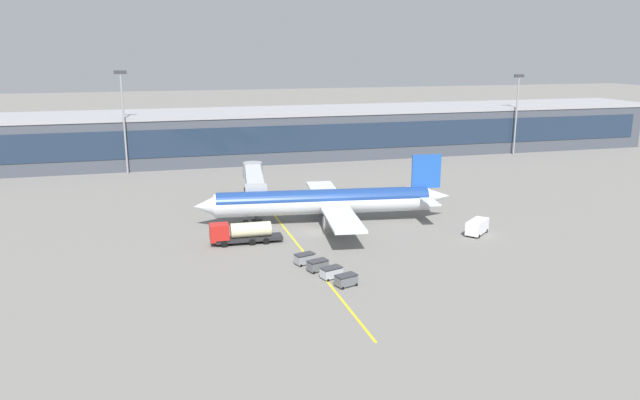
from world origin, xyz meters
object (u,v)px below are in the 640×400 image
object	(u,v)px
baggage_cart_1	(331,272)
crew_van	(477,226)
baggage_cart_3	(305,258)
baggage_cart_2	(318,265)
main_airliner	(325,201)
fuel_tanker	(241,232)
baggage_cart_0	(346,280)

from	to	relation	value
baggage_cart_1	crew_van	bearing A→B (deg)	24.10
crew_van	baggage_cart_3	bearing A→B (deg)	-168.04
crew_van	baggage_cart_1	bearing A→B (deg)	-155.90
baggage_cart_3	crew_van	bearing A→B (deg)	11.96
baggage_cart_2	baggage_cart_3	size ratio (longest dim) A/B	1.00
main_airliner	baggage_cart_1	distance (m)	25.94
main_airliner	fuel_tanker	distance (m)	17.19
main_airliner	baggage_cart_2	distance (m)	23.32
baggage_cart_0	baggage_cart_2	distance (m)	6.40
baggage_cart_0	baggage_cart_1	distance (m)	3.20
fuel_tanker	baggage_cart_3	bearing A→B (deg)	-58.04
main_airliner	baggage_cart_1	bearing A→B (deg)	-103.98
main_airliner	baggage_cart_2	size ratio (longest dim) A/B	14.45
baggage_cart_1	baggage_cart_3	bearing A→B (deg)	108.29
crew_van	baggage_cart_0	size ratio (longest dim) A/B	1.72
main_airliner	fuel_tanker	size ratio (longest dim) A/B	3.99
main_airliner	baggage_cart_3	size ratio (longest dim) A/B	14.45
crew_van	baggage_cart_0	distance (m)	30.74
baggage_cart_3	baggage_cart_1	bearing A→B (deg)	-71.71
fuel_tanker	baggage_cart_1	xyz separation A→B (m)	(9.04, -17.34, -0.96)
main_airliner	crew_van	size ratio (longest dim) A/B	8.40
baggage_cart_3	main_airliner	bearing A→B (deg)	66.49
fuel_tanker	baggage_cart_2	world-z (taller)	fuel_tanker
baggage_cart_1	baggage_cart_3	xyz separation A→B (m)	(-2.01, 6.08, 0.00)
fuel_tanker	crew_van	size ratio (longest dim) A/B	2.10
baggage_cart_1	baggage_cart_3	distance (m)	6.40
fuel_tanker	baggage_cart_3	size ratio (longest dim) A/B	3.62
fuel_tanker	baggage_cart_1	distance (m)	19.58
baggage_cart_1	fuel_tanker	bearing A→B (deg)	117.52
main_airliner	crew_van	world-z (taller)	main_airliner
baggage_cart_0	baggage_cart_1	size ratio (longest dim) A/B	1.00
baggage_cart_3	fuel_tanker	bearing A→B (deg)	121.96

